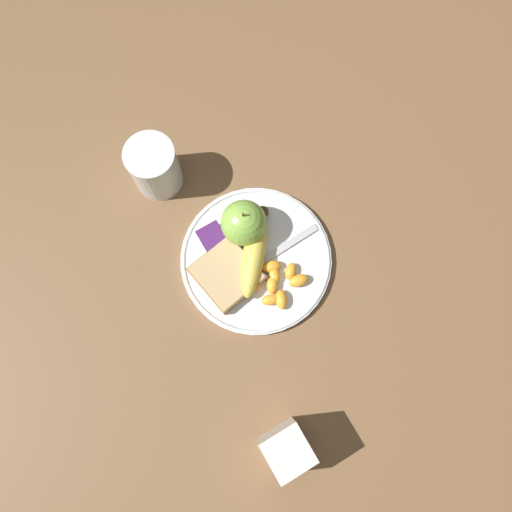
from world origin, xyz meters
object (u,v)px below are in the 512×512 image
(fork, at_px, (258,264))
(banana, at_px, (257,250))
(condiment_caddy, at_px, (287,449))
(apple, at_px, (244,223))
(plate, at_px, (256,259))
(jam_packet, at_px, (213,240))
(juice_glass, at_px, (155,168))
(bread_slice, at_px, (226,273))

(fork, bearing_deg, banana, -116.66)
(banana, bearing_deg, condiment_caddy, -22.18)
(apple, bearing_deg, banana, -3.09)
(plate, bearing_deg, jam_packet, -143.37)
(juice_glass, xyz_separation_m, bread_slice, (0.21, 0.02, -0.02))
(juice_glass, height_order, condiment_caddy, juice_glass)
(plate, xyz_separation_m, fork, (0.01, -0.00, 0.01))
(bread_slice, bearing_deg, plate, 87.35)
(condiment_caddy, bearing_deg, apple, 160.26)
(jam_packet, bearing_deg, juice_glass, -170.65)
(jam_packet, bearing_deg, plate, 36.63)
(plate, relative_size, jam_packet, 5.09)
(jam_packet, bearing_deg, fork, 32.04)
(banana, distance_m, bread_slice, 0.06)
(jam_packet, relative_size, condiment_caddy, 0.52)
(jam_packet, bearing_deg, banana, 44.21)
(banana, xyz_separation_m, fork, (0.02, -0.01, -0.02))
(plate, bearing_deg, condiment_caddy, -21.70)
(condiment_caddy, bearing_deg, juice_glass, 175.44)
(plate, height_order, juice_glass, juice_glass)
(plate, distance_m, banana, 0.02)
(banana, relative_size, condiment_caddy, 1.47)
(banana, bearing_deg, apple, 176.91)
(apple, height_order, bread_slice, apple)
(bread_slice, relative_size, fork, 0.55)
(juice_glass, bearing_deg, plate, 18.38)
(juice_glass, relative_size, bread_slice, 0.91)
(apple, height_order, fork, apple)
(juice_glass, height_order, banana, juice_glass)
(juice_glass, relative_size, banana, 0.72)
(fork, bearing_deg, condiment_caddy, 65.38)
(juice_glass, distance_m, banana, 0.22)
(fork, distance_m, jam_packet, 0.08)
(bread_slice, xyz_separation_m, fork, (0.01, 0.05, -0.01))
(bread_slice, bearing_deg, jam_packet, 170.73)
(jam_packet, bearing_deg, bread_slice, -9.27)
(bread_slice, bearing_deg, apple, 128.68)
(banana, height_order, condiment_caddy, condiment_caddy)
(plate, distance_m, condiment_caddy, 0.30)
(bread_slice, relative_size, jam_packet, 2.22)
(plate, height_order, banana, banana)
(bread_slice, bearing_deg, banana, 95.29)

